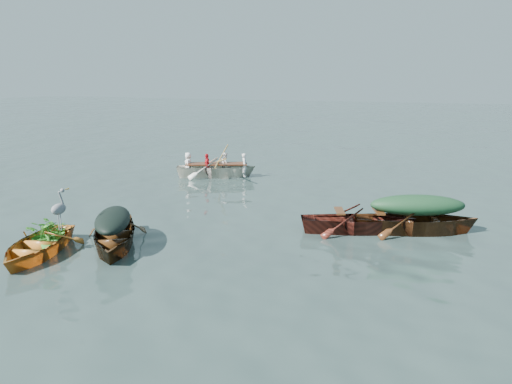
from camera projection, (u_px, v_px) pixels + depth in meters
ground at (199, 251)px, 11.23m from camera, size 140.00×140.00×0.00m
yellow_dinghy at (38, 255)px, 10.97m from camera, size 2.30×3.52×0.88m
dark_covered_boat at (115, 247)px, 11.54m from camera, size 3.18×3.96×0.95m
green_tarp_boat at (415, 233)px, 12.55m from camera, size 4.45×2.63×0.98m
open_wooden_boat at (358, 232)px, 12.62m from camera, size 4.21×2.53×0.92m
rowed_boat at (216, 177)px, 19.49m from camera, size 4.46×2.89×1.02m
dark_tarp_cover at (113, 219)px, 11.38m from camera, size 1.75×2.18×0.40m
green_tarp_cover at (418, 204)px, 12.38m from camera, size 2.45×1.44×0.52m
thwart_benches at (359, 214)px, 12.51m from camera, size 2.15×1.38×0.04m
heron at (59, 216)px, 10.77m from camera, size 0.39×0.46×0.92m
dinghy_weeds at (48, 216)px, 11.34m from camera, size 0.93×1.07×0.60m
rowers at (216, 155)px, 19.29m from camera, size 3.22×2.26×0.76m
oars at (216, 163)px, 19.37m from camera, size 1.59×2.62×0.06m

